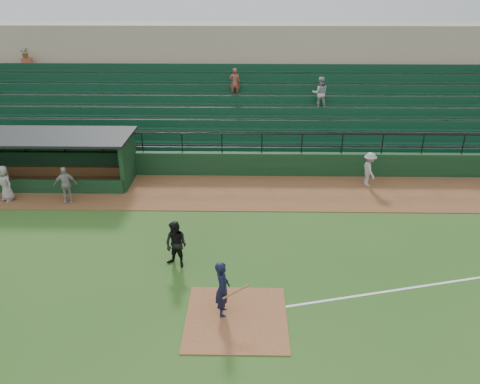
{
  "coord_description": "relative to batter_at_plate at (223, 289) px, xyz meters",
  "views": [
    {
      "loc": [
        0.31,
        -12.04,
        9.21
      ],
      "look_at": [
        0.0,
        5.0,
        1.4
      ],
      "focal_mm": 34.99,
      "sensor_mm": 36.0,
      "label": 1
    }
  ],
  "objects": [
    {
      "name": "ground",
      "position": [
        0.41,
        0.76,
        -0.9
      ],
      "size": [
        90.0,
        90.0,
        0.0
      ],
      "primitive_type": "plane",
      "color": "#294F19",
      "rests_on": "ground"
    },
    {
      "name": "warning_track",
      "position": [
        0.41,
        8.76,
        -0.89
      ],
      "size": [
        40.0,
        4.0,
        0.03
      ],
      "primitive_type": "cube",
      "color": "brown",
      "rests_on": "ground"
    },
    {
      "name": "home_plate_dirt",
      "position": [
        0.41,
        -0.24,
        -0.89
      ],
      "size": [
        3.0,
        3.0,
        0.03
      ],
      "primitive_type": "cube",
      "color": "brown",
      "rests_on": "ground"
    },
    {
      "name": "foul_line",
      "position": [
        8.41,
        1.96,
        -0.9
      ],
      "size": [
        17.49,
        4.44,
        0.01
      ],
      "primitive_type": "cube",
      "rotation": [
        0.0,
        0.0,
        0.24
      ],
      "color": "white",
      "rests_on": "ground"
    },
    {
      "name": "stadium_structure",
      "position": [
        0.41,
        17.22,
        1.4
      ],
      "size": [
        38.0,
        13.08,
        6.4
      ],
      "color": "black",
      "rests_on": "ground"
    },
    {
      "name": "dugout",
      "position": [
        -9.34,
        10.32,
        0.43
      ],
      "size": [
        8.9,
        3.2,
        2.42
      ],
      "color": "black",
      "rests_on": "ground"
    },
    {
      "name": "batter_at_plate",
      "position": [
        0.0,
        0.0,
        0.0
      ],
      "size": [
        1.03,
        0.71,
        1.8
      ],
      "color": "black",
      "rests_on": "ground"
    },
    {
      "name": "umpire",
      "position": [
        -1.74,
        2.55,
        -0.05
      ],
      "size": [
        1.03,
        0.95,
        1.71
      ],
      "primitive_type": "imported",
      "rotation": [
        0.0,
        0.0,
        -0.46
      ],
      "color": "black",
      "rests_on": "ground"
    },
    {
      "name": "runner",
      "position": [
        6.55,
        9.66,
        -0.04
      ],
      "size": [
        0.75,
        1.15,
        1.67
      ],
      "primitive_type": "imported",
      "rotation": [
        0.0,
        0.0,
        1.7
      ],
      "color": "#A49E99",
      "rests_on": "warning_track"
    },
    {
      "name": "dugout_player_a",
      "position": [
        -7.39,
        7.57,
        -0.03
      ],
      "size": [
        1.06,
        0.67,
        1.68
      ],
      "primitive_type": "imported",
      "rotation": [
        0.0,
        0.0,
        0.28
      ],
      "color": "#9E9994",
      "rests_on": "warning_track"
    },
    {
      "name": "dugout_player_b",
      "position": [
        -10.17,
        7.7,
        -0.05
      ],
      "size": [
        0.96,
        0.84,
        1.65
      ],
      "primitive_type": "imported",
      "rotation": [
        0.0,
        0.0,
        -0.47
      ],
      "color": "gray",
      "rests_on": "warning_track"
    }
  ]
}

